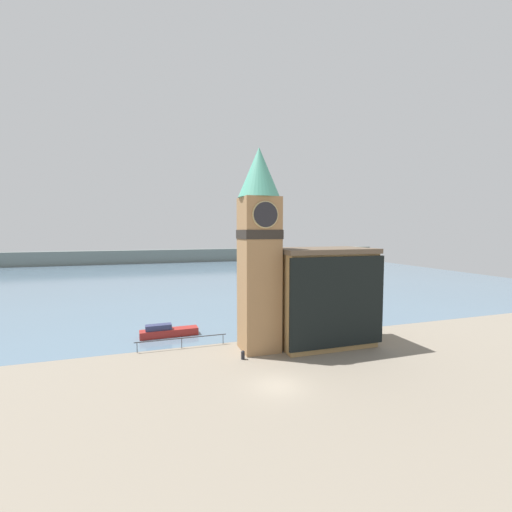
{
  "coord_description": "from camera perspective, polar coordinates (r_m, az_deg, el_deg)",
  "views": [
    {
      "loc": [
        -9.77,
        -24.19,
        12.11
      ],
      "look_at": [
        0.24,
        6.23,
        9.79
      ],
      "focal_mm": 24.0,
      "sensor_mm": 36.0,
      "label": 1
    }
  ],
  "objects": [
    {
      "name": "boat_near",
      "position": [
        41.7,
        -14.58,
        -12.08
      ],
      "size": [
        6.6,
        1.74,
        1.45
      ],
      "rotation": [
        0.0,
        0.0,
        0.04
      ],
      "color": "maroon",
      "rests_on": "water"
    },
    {
      "name": "clock_tower",
      "position": [
        34.34,
        0.52,
        2.0
      ],
      "size": [
        4.2,
        4.2,
        20.39
      ],
      "color": "#9E754C",
      "rests_on": "ground_plane"
    },
    {
      "name": "mooring_bollard_near",
      "position": [
        33.69,
        -2.2,
        -16.09
      ],
      "size": [
        0.36,
        0.36,
        0.85
      ],
      "color": "black",
      "rests_on": "ground_plane"
    },
    {
      "name": "water",
      "position": [
        96.83,
        -12.3,
        -3.13
      ],
      "size": [
        160.0,
        120.0,
        0.0
      ],
      "color": "slate",
      "rests_on": "ground_plane"
    },
    {
      "name": "far_shoreline",
      "position": [
        136.26,
        -14.06,
        -0.02
      ],
      "size": [
        180.0,
        3.0,
        5.0
      ],
      "color": "slate",
      "rests_on": "water"
    },
    {
      "name": "pier_building",
      "position": [
        37.54,
        11.1,
        -6.56
      ],
      "size": [
        10.42,
        6.51,
        10.32
      ],
      "color": "#A88451",
      "rests_on": "ground_plane"
    },
    {
      "name": "ground_plane",
      "position": [
        28.76,
        3.66,
        -20.76
      ],
      "size": [
        160.0,
        160.0,
        0.0
      ],
      "primitive_type": "plane",
      "color": "gray"
    },
    {
      "name": "pier_railing",
      "position": [
        37.21,
        -12.29,
        -13.41
      ],
      "size": [
        9.35,
        0.08,
        1.09
      ],
      "color": "#333338",
      "rests_on": "ground_plane"
    }
  ]
}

